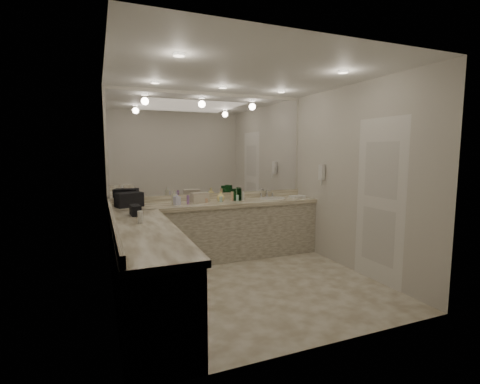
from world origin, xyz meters
name	(u,v)px	position (x,y,z in m)	size (l,w,h in m)	color
floor	(249,285)	(0.00, 0.00, 0.00)	(3.20, 3.20, 0.00)	beige
ceiling	(250,73)	(0.00, 0.00, 2.60)	(3.20, 3.20, 0.00)	white
wall_back	(212,175)	(0.00, 1.50, 1.30)	(3.20, 0.02, 2.60)	beige
wall_left	(110,188)	(-1.60, 0.00, 1.30)	(0.02, 3.00, 2.60)	beige
wall_right	(354,179)	(1.60, 0.00, 1.30)	(0.02, 3.00, 2.60)	beige
vanity_back_base	(218,232)	(0.00, 1.20, 0.42)	(3.20, 0.60, 0.84)	beige
vanity_back_top	(218,204)	(0.00, 1.19, 0.87)	(3.20, 0.64, 0.06)	#EFE6CA
vanity_left_base	(146,275)	(-1.30, -0.30, 0.42)	(0.60, 2.40, 0.84)	beige
vanity_left_top	(145,232)	(-1.29, -0.30, 0.87)	(0.64, 2.42, 0.06)	#EFE6CA
backsplash_back	(212,196)	(0.00, 1.48, 0.95)	(3.20, 0.04, 0.10)	#EFE6CA
backsplash_left	(113,221)	(-1.58, 0.00, 0.95)	(0.04, 3.00, 0.10)	#EFE6CA
mirror_back	(212,145)	(0.00, 1.49, 1.77)	(3.12, 0.01, 1.55)	white
mirror_left	(109,142)	(-1.59, 0.00, 1.77)	(0.01, 2.92, 1.55)	white
sink	(272,199)	(0.95, 1.20, 0.90)	(0.44, 0.44, 0.03)	white
faucet	(267,193)	(0.95, 1.41, 0.97)	(0.24, 0.16, 0.14)	silver
wall_phone	(322,172)	(1.56, 0.70, 1.35)	(0.06, 0.10, 0.24)	white
door	(380,201)	(1.59, -0.50, 1.05)	(0.02, 0.82, 2.10)	white
black_toiletry_bag	(129,200)	(-1.31, 1.23, 1.00)	(0.35, 0.22, 0.20)	black
black_bag_spill	(135,210)	(-1.30, 0.52, 0.97)	(0.11, 0.24, 0.13)	black
cream_cosmetic_case	(199,198)	(-0.28, 1.25, 0.98)	(0.26, 0.16, 0.15)	beige
hand_towel	(297,197)	(1.37, 1.11, 0.92)	(0.24, 0.16, 0.04)	white
lotion_left	(140,217)	(-1.30, 0.01, 0.97)	(0.06, 0.06, 0.13)	white
soap_bottle_a	(174,197)	(-0.68, 1.21, 1.01)	(0.08, 0.08, 0.21)	silver
soap_bottle_b	(177,199)	(-0.65, 1.13, 0.99)	(0.08, 0.09, 0.19)	white
soap_bottle_c	(221,196)	(0.06, 1.24, 0.98)	(0.12, 0.12, 0.16)	#FFEC8E
green_bottle_0	(239,194)	(0.36, 1.20, 1.00)	(0.07, 0.07, 0.20)	#0F4C1B
green_bottle_1	(239,193)	(0.38, 1.30, 1.00)	(0.07, 0.07, 0.20)	#0F4C1B
green_bottle_2	(234,195)	(0.28, 1.23, 0.99)	(0.07, 0.07, 0.19)	#0F4C1B
amenity_bottle_0	(206,200)	(-0.19, 1.20, 0.93)	(0.07, 0.07, 0.06)	#E0B28C
amenity_bottle_1	(243,196)	(0.42, 1.20, 0.97)	(0.05, 0.05, 0.14)	white
amenity_bottle_2	(138,202)	(-1.20, 1.19, 0.97)	(0.06, 0.06, 0.14)	#E0B28C
amenity_bottle_3	(221,199)	(0.03, 1.15, 0.94)	(0.05, 0.05, 0.09)	silver
amenity_bottle_4	(188,200)	(-0.49, 1.15, 0.97)	(0.04, 0.04, 0.13)	#9966B2
amenity_bottle_5	(233,196)	(0.25, 1.23, 0.97)	(0.06, 0.06, 0.15)	#E0B28C
amenity_bottle_6	(237,198)	(0.31, 1.15, 0.95)	(0.04, 0.04, 0.10)	silver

